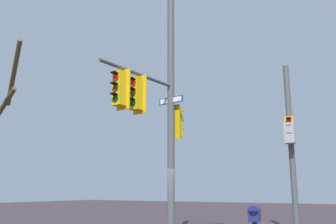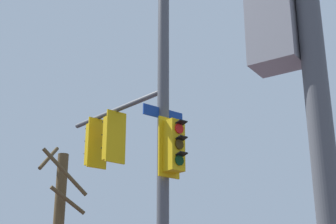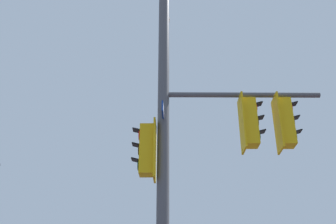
% 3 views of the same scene
% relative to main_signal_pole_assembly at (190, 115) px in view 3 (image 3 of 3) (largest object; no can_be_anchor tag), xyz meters
% --- Properties ---
extents(main_signal_pole_assembly, '(3.06, 4.25, 9.92)m').
position_rel_main_signal_pole_assembly_xyz_m(main_signal_pole_assembly, '(0.00, 0.00, 0.00)').
color(main_signal_pole_assembly, '#4C4F54').
rests_on(main_signal_pole_assembly, ground).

